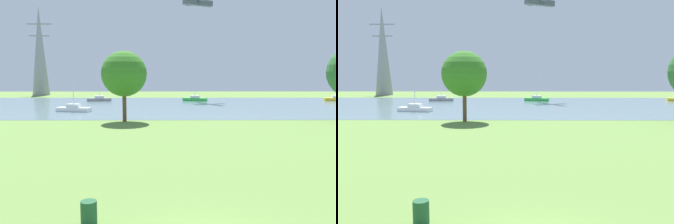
% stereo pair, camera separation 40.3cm
% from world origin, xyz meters
% --- Properties ---
extents(ground_plane, '(160.00, 160.00, 0.00)m').
position_xyz_m(ground_plane, '(0.00, 22.00, 0.00)').
color(ground_plane, olive).
extents(litter_bin, '(0.56, 0.56, 0.80)m').
position_xyz_m(litter_bin, '(-3.90, 2.49, 0.40)').
color(litter_bin, '#1E512D').
rests_on(litter_bin, ground).
extents(water_surface, '(140.00, 40.00, 0.02)m').
position_xyz_m(water_surface, '(0.00, 50.00, 0.01)').
color(water_surface, slate).
rests_on(water_surface, ground).
extents(sailboat_white, '(5.00, 2.43, 5.12)m').
position_xyz_m(sailboat_white, '(-14.32, 39.33, 0.44)').
color(sailboat_white, white).
rests_on(sailboat_white, water_surface).
extents(sailboat_gray, '(4.95, 2.07, 5.69)m').
position_xyz_m(sailboat_gray, '(-14.65, 59.80, 0.45)').
color(sailboat_gray, gray).
rests_on(sailboat_gray, water_surface).
extents(sailboat_green, '(5.03, 2.98, 7.17)m').
position_xyz_m(sailboat_green, '(4.59, 59.95, 0.47)').
color(sailboat_green, green).
rests_on(sailboat_green, water_surface).
extents(tree_west_far, '(5.01, 5.01, 7.80)m').
position_xyz_m(tree_west_far, '(-5.84, 28.83, 5.27)').
color(tree_west_far, brown).
rests_on(tree_west_far, ground).
extents(electricity_pylon, '(6.40, 4.40, 22.94)m').
position_xyz_m(electricity_pylon, '(-34.08, 81.34, 11.49)').
color(electricity_pylon, gray).
rests_on(electricity_pylon, ground).
extents(light_aircraft, '(6.24, 8.04, 2.10)m').
position_xyz_m(light_aircraft, '(5.10, 61.26, 19.65)').
color(light_aircraft, '#4C5156').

